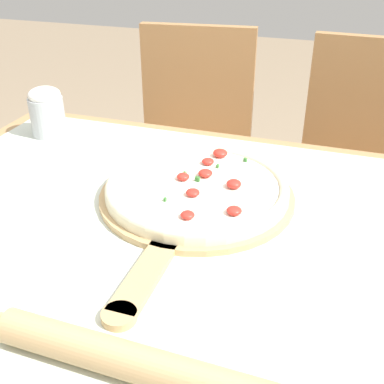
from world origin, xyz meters
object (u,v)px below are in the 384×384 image
object	(u,v)px
pizza	(197,187)
flour_cup	(47,111)
rolling_pin	(131,361)
chair_left	(192,145)
pizza_peel	(194,200)
chair_right	(358,168)

from	to	relation	value
pizza	flour_cup	bearing A→B (deg)	157.73
rolling_pin	flour_cup	distance (m)	0.78
chair_left	flour_cup	distance (m)	0.59
pizza	flour_cup	distance (m)	0.48
pizza_peel	chair_left	world-z (taller)	chair_left
chair_right	pizza	bearing A→B (deg)	-112.58
pizza_peel	rolling_pin	bearing A→B (deg)	-82.34
flour_cup	rolling_pin	bearing A→B (deg)	-50.29
rolling_pin	chair_right	size ratio (longest dim) A/B	0.48
chair_right	pizza_peel	bearing A→B (deg)	-111.98
flour_cup	pizza_peel	bearing A→B (deg)	-24.37
chair_left	chair_right	size ratio (longest dim) A/B	1.00
pizza	chair_left	xyz separation A→B (m)	(-0.23, 0.66, -0.23)
rolling_pin	flour_cup	xyz separation A→B (m)	(-0.50, 0.60, 0.04)
pizza_peel	rolling_pin	size ratio (longest dim) A/B	1.27
pizza_peel	chair_left	distance (m)	0.75
pizza	chair_right	world-z (taller)	chair_right
pizza_peel	chair_right	distance (m)	0.78
pizza	pizza_peel	bearing A→B (deg)	-91.12
rolling_pin	flour_cup	bearing A→B (deg)	129.71
pizza_peel	flour_cup	bearing A→B (deg)	155.63
flour_cup	chair_right	bearing A→B (deg)	32.15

